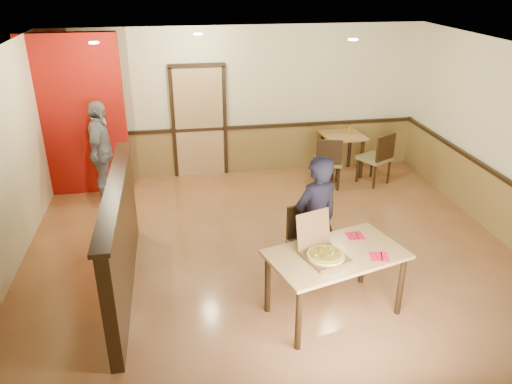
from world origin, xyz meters
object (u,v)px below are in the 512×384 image
Objects in this scene: passerby at (102,152)px; side_chair_left at (328,160)px; main_table at (336,261)px; side_table at (342,143)px; diner at (316,221)px; condiment at (350,130)px; diner_chair at (308,239)px; side_chair_right at (378,157)px; pizza_box at (323,252)px.

side_chair_left is at bearing -87.53° from passerby.
main_table is at bearing -136.38° from passerby.
side_table is 0.46× the size of diner.
main_table is 0.99× the size of diner.
diner_chair is at bearing -117.09° from condiment.
side_chair_right reaches higher than main_table.
diner_chair is at bearing -130.02° from passerby.
side_table is 4.47m from passerby.
side_chair_right is (1.96, 3.54, -0.16)m from main_table.
side_chair_right is (0.95, 0.00, 0.01)m from side_chair_left.
side_chair_left is 6.24× the size of condiment.
main_table is 4.41m from side_table.
main_table is at bearing -1.60° from pizza_box.
passerby is at bearing 11.95° from side_chair_left.
passerby is (-4.92, 0.17, 0.33)m from side_chair_right.
side_chair_left reaches higher than side_table.
side_chair_left is 0.93m from condiment.
diner is at bearing 84.21° from side_chair_left.
condiment is (1.77, 4.20, 0.01)m from pizza_box.
passerby is 4.69m from pizza_box.
diner_chair is 1.56× the size of pizza_box.
pizza_box is (-2.13, -3.59, 0.33)m from side_chair_right.
diner is 3.83m from condiment.
main_table is 1.72× the size of side_chair_right.
diner is at bearing 61.61° from pizza_box.
side_chair_right is 0.78m from condiment.
diner is at bearing 26.27° from side_chair_right.
condiment is (-0.36, 0.61, 0.34)m from side_chair_right.
main_table is 4.05m from side_chair_right.
diner is at bearing -91.46° from diner_chair.
passerby reaches higher than main_table.
diner_chair is 0.56× the size of diner.
main_table is at bearing -102.78° from diner_chair.
side_chair_left is 0.56× the size of diner.
diner reaches higher than side_chair_right.
side_table is at bearing -80.32° from side_chair_right.
diner_chair is 6.27× the size of condiment.
side_chair_right is 3.50m from diner.
diner_chair reaches higher than side_chair_left.
main_table is 2.73× the size of pizza_box.
pizza_box is at bearing -111.34° from side_table.
diner_chair is 0.56× the size of passerby.
diner is (0.05, -0.15, 0.34)m from diner_chair.
diner is 0.76m from pizza_box.
diner_chair reaches higher than condiment.
diner_chair is 2.91m from side_chair_left.
pizza_box reaches higher than diner_chair.
condiment is at bearing 48.34° from pizza_box.
passerby is at bearing 112.23° from main_table.
diner is 0.99× the size of passerby.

